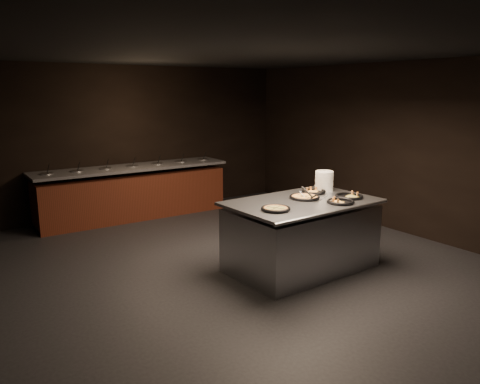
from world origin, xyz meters
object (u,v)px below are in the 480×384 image
at_px(serving_counter, 301,236).
at_px(pan_cheese_whole, 305,197).
at_px(plate_stack, 324,181).
at_px(pan_veggie_whole, 276,209).

height_order(serving_counter, pan_cheese_whole, pan_cheese_whole).
bearing_deg(plate_stack, pan_cheese_whole, -157.34).
bearing_deg(plate_stack, pan_veggie_whole, -157.97).
relative_size(plate_stack, pan_veggie_whole, 0.77).
distance_m(pan_veggie_whole, pan_cheese_whole, 0.79).
distance_m(serving_counter, pan_veggie_whole, 0.83).
bearing_deg(pan_cheese_whole, pan_veggie_whole, -158.50).
height_order(serving_counter, plate_stack, plate_stack).
xyz_separation_m(serving_counter, pan_veggie_whole, (-0.62, -0.21, 0.52)).
relative_size(serving_counter, pan_cheese_whole, 4.90).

